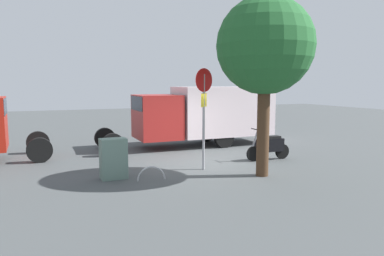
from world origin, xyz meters
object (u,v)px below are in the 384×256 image
street_tree (265,47)px  box_truck_near (203,112)px  bike_rack_hoop (151,180)px  stop_sign (204,103)px  motorcycle (269,146)px  utility_cabinet (113,159)px

street_tree → box_truck_near: bearing=-96.2°
bike_rack_hoop → stop_sign: bearing=-162.6°
box_truck_near → bike_rack_hoop: bearing=51.8°
motorcycle → utility_cabinet: size_ratio=1.49×
street_tree → bike_rack_hoop: 5.19m
motorcycle → stop_sign: 3.37m
street_tree → bike_rack_hoop: (3.31, -0.82, -3.91)m
utility_cabinet → stop_sign: bearing=-179.9°
motorcycle → utility_cabinet: 5.86m
stop_sign → box_truck_near: bearing=-114.2°
utility_cabinet → bike_rack_hoop: 1.31m
box_truck_near → motorcycle: bearing=103.3°
box_truck_near → motorcycle: box_truck_near is taller
street_tree → utility_cabinet: size_ratio=4.46×
motorcycle → stop_sign: (2.88, 0.43, 1.70)m
motorcycle → utility_cabinet: utility_cabinet is taller
motorcycle → street_tree: street_tree is taller
street_tree → motorcycle: bearing=-129.8°
box_truck_near → utility_cabinet: (4.93, 4.37, -0.93)m
box_truck_near → stop_sign: bearing=65.9°
box_truck_near → stop_sign: (1.96, 4.36, 0.68)m
box_truck_near → motorcycle: (-0.92, 3.94, -1.01)m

